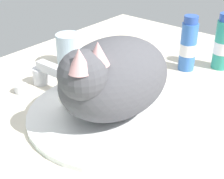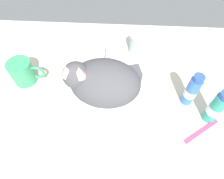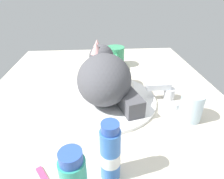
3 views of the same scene
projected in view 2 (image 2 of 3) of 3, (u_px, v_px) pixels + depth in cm
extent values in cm
cube|color=beige|center=(106.00, 99.00, 69.01)|extent=(110.00, 82.50, 3.00)
cylinder|color=white|center=(106.00, 96.00, 67.37)|extent=(33.25, 33.25, 1.01)
cylinder|color=silver|center=(110.00, 50.00, 78.64)|extent=(3.60, 3.60, 3.71)
cube|color=silver|center=(109.00, 52.00, 74.04)|extent=(2.00, 7.86, 2.00)
cylinder|color=silver|center=(96.00, 52.00, 79.60)|extent=(2.80, 2.80, 1.80)
cylinder|color=silver|center=(123.00, 53.00, 79.24)|extent=(2.80, 2.80, 1.80)
ellipsoid|color=#4C4C51|center=(105.00, 83.00, 61.06)|extent=(23.75, 18.34, 14.46)
sphere|color=#4C4C51|center=(76.00, 75.00, 57.75)|extent=(8.97, 8.97, 8.35)
ellipsoid|color=white|center=(83.00, 80.00, 59.39)|extent=(5.77, 5.00, 4.59)
cone|color=#DB9E9E|center=(80.00, 72.00, 53.87)|extent=(4.04, 4.04, 3.76)
cone|color=#DB9E9E|center=(66.00, 70.00, 54.16)|extent=(4.04, 4.04, 3.76)
cube|color=#4C4C51|center=(126.00, 76.00, 68.67)|extent=(11.22, 7.77, 5.14)
ellipsoid|color=white|center=(98.00, 73.00, 69.90)|extent=(5.86, 4.02, 4.62)
cylinder|color=#389966|center=(22.00, 72.00, 68.65)|extent=(8.23, 8.23, 8.88)
torus|color=#389966|center=(37.00, 73.00, 68.47)|extent=(5.97, 1.00, 5.97)
cylinder|color=silver|center=(137.00, 44.00, 77.68)|extent=(6.21, 6.21, 8.15)
cylinder|color=#3870C6|center=(191.00, 91.00, 62.17)|extent=(3.89, 3.89, 11.60)
cylinder|color=white|center=(191.00, 92.00, 62.64)|extent=(3.97, 3.97, 2.90)
cylinder|color=#2D51AD|center=(199.00, 78.00, 56.70)|extent=(3.31, 3.31, 1.80)
cylinder|color=teal|center=(215.00, 108.00, 58.39)|extent=(4.12, 4.12, 11.87)
cylinder|color=white|center=(214.00, 109.00, 58.87)|extent=(4.20, 4.20, 2.97)
cube|color=#D83F72|center=(203.00, 130.00, 60.32)|extent=(13.36, 9.83, 0.80)
cube|color=white|center=(219.00, 118.00, 61.68)|extent=(2.63, 2.44, 0.80)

